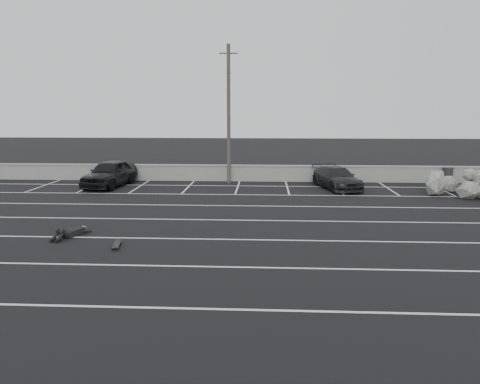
# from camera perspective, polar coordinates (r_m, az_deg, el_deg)

# --- Properties ---
(ground) EXTENTS (120.00, 120.00, 0.00)m
(ground) POSITION_cam_1_polar(r_m,az_deg,el_deg) (17.01, 4.25, -5.87)
(ground) COLOR black
(ground) RESTS_ON ground
(seawall) EXTENTS (50.00, 0.45, 1.06)m
(seawall) POSITION_cam_1_polar(r_m,az_deg,el_deg) (30.63, 3.72, 2.34)
(seawall) COLOR gray
(seawall) RESTS_ON ground
(stall_lines) EXTENTS (36.00, 20.05, 0.01)m
(stall_lines) POSITION_cam_1_polar(r_m,az_deg,el_deg) (21.28, 3.78, -2.60)
(stall_lines) COLOR silver
(stall_lines) RESTS_ON ground
(car_left) EXTENTS (2.55, 4.96, 1.61)m
(car_left) POSITION_cam_1_polar(r_m,az_deg,el_deg) (29.55, -15.60, 2.21)
(car_left) COLOR black
(car_left) RESTS_ON ground
(car_right) EXTENTS (2.87, 4.76, 1.29)m
(car_right) POSITION_cam_1_polar(r_m,az_deg,el_deg) (28.27, 11.72, 1.70)
(car_right) COLOR black
(car_right) RESTS_ON ground
(utility_pole) EXTENTS (1.15, 0.23, 8.60)m
(utility_pole) POSITION_cam_1_polar(r_m,az_deg,el_deg) (29.64, -1.39, 9.48)
(utility_pole) COLOR #4C4238
(utility_pole) RESTS_ON ground
(trash_bin) EXTENTS (0.73, 0.73, 1.03)m
(trash_bin) POSITION_cam_1_polar(r_m,az_deg,el_deg) (32.39, 23.99, 1.86)
(trash_bin) COLOR #252427
(trash_bin) RESTS_ON ground
(person) EXTENTS (2.19, 2.77, 0.45)m
(person) POSITION_cam_1_polar(r_m,az_deg,el_deg) (18.68, -19.44, -4.26)
(person) COLOR black
(person) RESTS_ON ground
(skateboard) EXTENTS (0.36, 0.85, 0.10)m
(skateboard) POSITION_cam_1_polar(r_m,az_deg,el_deg) (16.67, -14.83, -6.25)
(skateboard) COLOR black
(skateboard) RESTS_ON ground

